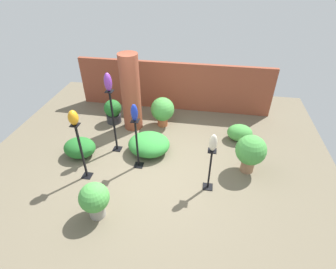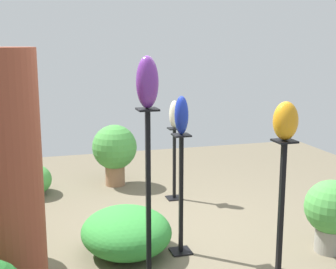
{
  "view_description": "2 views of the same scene",
  "coord_description": "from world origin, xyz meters",
  "views": [
    {
      "loc": [
        1.0,
        -4.28,
        3.95
      ],
      "look_at": [
        0.26,
        0.18,
        0.77
      ],
      "focal_mm": 28.0,
      "sensor_mm": 36.0,
      "label": 1
    },
    {
      "loc": [
        -4.48,
        1.29,
        2.05
      ],
      "look_at": [
        -0.13,
        0.02,
        1.15
      ],
      "focal_mm": 50.0,
      "sensor_mm": 36.0,
      "label": 2
    }
  ],
  "objects": [
    {
      "name": "potted_plant_back_center",
      "position": [
        -0.76,
        -1.46,
        0.42
      ],
      "size": [
        0.53,
        0.53,
        0.73
      ],
      "color": "gray",
      "rests_on": "ground"
    },
    {
      "name": "pedestal_violet",
      "position": [
        -1.03,
        0.45,
        0.72
      ],
      "size": [
        0.2,
        0.2,
        1.55
      ],
      "color": "black",
      "rests_on": "ground"
    },
    {
      "name": "art_vase_ivory",
      "position": [
        1.18,
        -0.45,
        1.13
      ],
      "size": [
        0.14,
        0.13,
        0.36
      ],
      "primitive_type": "ellipsoid",
      "color": "beige",
      "rests_on": "pedestal_ivory"
    },
    {
      "name": "pedestal_ivory",
      "position": [
        1.18,
        -0.45,
        0.43
      ],
      "size": [
        0.2,
        0.2,
        0.95
      ],
      "color": "black",
      "rests_on": "ground"
    },
    {
      "name": "foliage_bed_west",
      "position": [
        -1.8,
        0.09,
        0.22
      ],
      "size": [
        0.73,
        0.62,
        0.44
      ],
      "primitive_type": "ellipsoid",
      "color": "#236B28",
      "rests_on": "ground"
    },
    {
      "name": "art_vase_amber",
      "position": [
        -1.37,
        -0.55,
        1.46
      ],
      "size": [
        0.19,
        0.19,
        0.3
      ],
      "primitive_type": "ellipsoid",
      "color": "orange",
      "rests_on": "pedestal_amber"
    },
    {
      "name": "brick_pillar",
      "position": [
        -0.91,
        1.49,
        1.01
      ],
      "size": [
        0.49,
        0.49,
        2.01
      ],
      "primitive_type": "cylinder",
      "color": "brown",
      "rests_on": "ground"
    },
    {
      "name": "ground_plane",
      "position": [
        0.0,
        0.0,
        0.0
      ],
      "size": [
        8.0,
        8.0,
        0.0
      ],
      "primitive_type": "plane",
      "color": "#6B604C"
    },
    {
      "name": "potted_plant_mid_right",
      "position": [
        -0.14,
        1.69,
        0.47
      ],
      "size": [
        0.63,
        0.63,
        0.81
      ],
      "color": "#B25B38",
      "rests_on": "ground"
    },
    {
      "name": "potted_plant_walkway_edge",
      "position": [
        2.0,
        0.2,
        0.53
      ],
      "size": [
        0.64,
        0.64,
        0.88
      ],
      "color": "#936B4C",
      "rests_on": "ground"
    },
    {
      "name": "art_vase_violet",
      "position": [
        -1.03,
        0.45,
        1.75
      ],
      "size": [
        0.16,
        0.17,
        0.4
      ],
      "primitive_type": "ellipsoid",
      "color": "#6B2D8C",
      "rests_on": "pedestal_violet"
    },
    {
      "name": "foliage_bed_east",
      "position": [
        1.89,
        1.35,
        0.2
      ],
      "size": [
        0.62,
        0.5,
        0.41
      ],
      "primitive_type": "ellipsoid",
      "color": "#479942",
      "rests_on": "ground"
    },
    {
      "name": "foliage_bed_center",
      "position": [
        -0.25,
        0.48,
        0.22
      ],
      "size": [
        0.98,
        0.88,
        0.45
      ],
      "primitive_type": "ellipsoid",
      "color": "#338C38",
      "rests_on": "ground"
    },
    {
      "name": "pedestal_cobalt",
      "position": [
        -0.37,
        -0.04,
        0.55
      ],
      "size": [
        0.2,
        0.2,
        1.19
      ],
      "color": "black",
      "rests_on": "ground"
    },
    {
      "name": "potted_plant_mid_left",
      "position": [
        -1.51,
        1.63,
        0.35
      ],
      "size": [
        0.47,
        0.47,
        0.67
      ],
      "color": "#2D2D33",
      "rests_on": "ground"
    },
    {
      "name": "art_vase_cobalt",
      "position": [
        -0.37,
        -0.04,
        1.37
      ],
      "size": [
        0.14,
        0.13,
        0.36
      ],
      "primitive_type": "ellipsoid",
      "color": "#192D9E",
      "rests_on": "pedestal_cobalt"
    },
    {
      "name": "pedestal_amber",
      "position": [
        -1.37,
        -0.55,
        0.6
      ],
      "size": [
        0.2,
        0.2,
        1.31
      ],
      "color": "black",
      "rests_on": "ground"
    },
    {
      "name": "brick_wall_back",
      "position": [
        0.0,
        2.7,
        0.71
      ],
      "size": [
        5.6,
        0.12,
        1.42
      ],
      "primitive_type": "cube",
      "color": "brown",
      "rests_on": "ground"
    }
  ]
}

